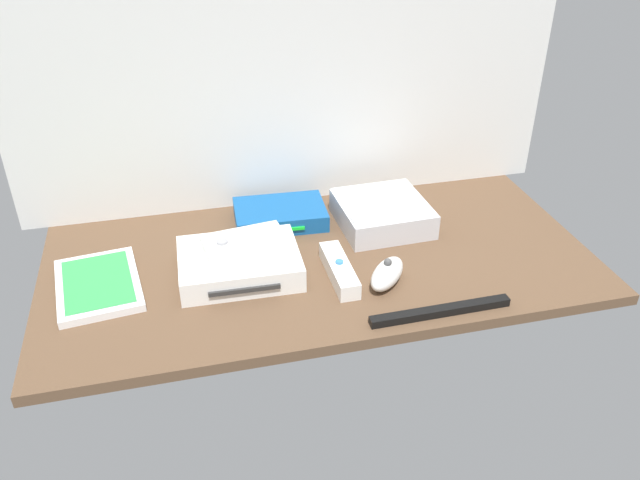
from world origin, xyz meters
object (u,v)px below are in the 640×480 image
at_px(remote_wand, 339,270).
at_px(remote_nunchuk, 387,274).
at_px(network_router, 280,214).
at_px(sensor_bar, 440,311).
at_px(mini_computer, 382,213).
at_px(game_case, 98,284).
at_px(game_console, 239,263).
at_px(remote_classic_pad, 245,243).

relative_size(remote_wand, remote_nunchuk, 1.42).
height_order(network_router, sensor_bar, network_router).
relative_size(mini_computer, sensor_bar, 0.73).
bearing_deg(mini_computer, remote_nunchuk, -106.06).
height_order(game_case, remote_wand, remote_wand).
xyz_separation_m(game_console, remote_nunchuk, (0.24, -0.09, -0.00)).
relative_size(remote_nunchuk, sensor_bar, 0.43).
distance_m(game_case, sensor_bar, 0.58).
bearing_deg(game_case, remote_nunchuk, -19.38).
bearing_deg(remote_classic_pad, network_router, 51.36).
relative_size(game_console, network_router, 1.15).
relative_size(mini_computer, remote_classic_pad, 1.15).
height_order(network_router, remote_nunchuk, remote_nunchuk).
bearing_deg(game_console, mini_computer, 21.10).
xyz_separation_m(mini_computer, remote_nunchuk, (-0.06, -0.20, -0.01)).
height_order(mini_computer, game_case, mini_computer).
bearing_deg(game_case, network_router, 16.21).
relative_size(game_console, remote_wand, 1.45).
xyz_separation_m(mini_computer, game_case, (-0.54, -0.09, -0.02)).
distance_m(remote_classic_pad, sensor_bar, 0.36).
xyz_separation_m(game_console, sensor_bar, (0.30, -0.19, -0.01)).
bearing_deg(game_console, remote_nunchuk, -18.63).
bearing_deg(game_console, game_case, 177.71).
height_order(mini_computer, sensor_bar, mini_computer).
xyz_separation_m(remote_wand, remote_nunchuk, (0.08, -0.04, 0.01)).
bearing_deg(remote_classic_pad, mini_computer, 10.21).
xyz_separation_m(remote_wand, remote_classic_pad, (-0.16, 0.06, 0.04)).
xyz_separation_m(mini_computer, remote_wand, (-0.13, -0.16, -0.01)).
xyz_separation_m(game_console, game_case, (-0.24, 0.02, -0.01)).
xyz_separation_m(game_case, sensor_bar, (0.54, -0.21, -0.00)).
bearing_deg(remote_wand, game_case, 170.27).
distance_m(game_case, network_router, 0.38).
bearing_deg(sensor_bar, network_router, 117.82).
relative_size(mini_computer, remote_wand, 1.19).
xyz_separation_m(remote_wand, sensor_bar, (0.13, -0.14, -0.01)).
distance_m(network_router, sensor_bar, 0.41).
distance_m(game_console, game_case, 0.24).
bearing_deg(game_console, sensor_bar, -31.23).
relative_size(mini_computer, game_case, 0.86).
bearing_deg(network_router, sensor_bar, -58.26).
height_order(game_console, sensor_bar, game_console).
height_order(remote_nunchuk, sensor_bar, remote_nunchuk).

